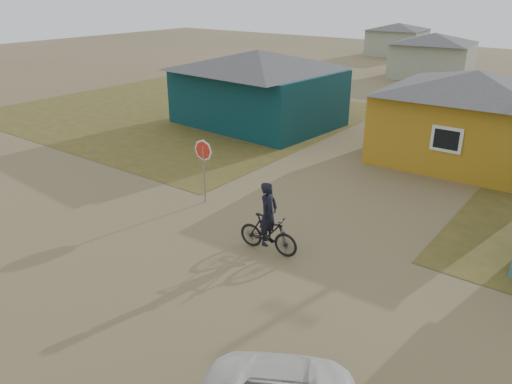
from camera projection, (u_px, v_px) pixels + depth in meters
ground at (208, 278)px, 13.14m from camera, size 120.00×120.00×0.00m
grass_nw at (181, 111)px, 30.51m from camera, size 20.00×18.00×0.00m
house_teal at (258, 87)px, 27.03m from camera, size 8.93×7.08×4.00m
house_yellow at (471, 115)px, 21.28m from camera, size 7.72×6.76×3.90m
house_pale_west at (433, 55)px, 40.79m from camera, size 7.04×6.15×3.60m
house_pale_north at (397, 39)px, 54.12m from camera, size 6.28×5.81×3.40m
stop_sign at (203, 156)px, 17.11m from camera, size 0.72×0.30×2.30m
cyclist at (268, 227)px, 14.18m from camera, size 1.92×0.71×2.13m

